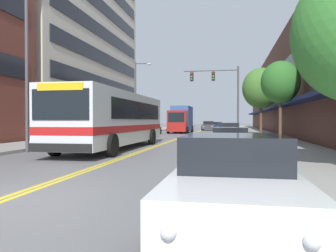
{
  "coord_description": "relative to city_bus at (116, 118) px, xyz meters",
  "views": [
    {
      "loc": [
        4.36,
        -5.58,
        1.55
      ],
      "look_at": [
        -0.97,
        22.7,
        1.06
      ],
      "focal_mm": 35.0,
      "sensor_mm": 36.0,
      "label": 1
    }
  ],
  "objects": [
    {
      "name": "city_bus",
      "position": [
        0.0,
        0.0,
        0.0
      ],
      "size": [
        2.91,
        11.87,
        2.99
      ],
      "color": "silver",
      "rests_on": "ground_plane"
    },
    {
      "name": "car_white_parked_right_foreground",
      "position": [
        6.26,
        -11.99,
        -1.09
      ],
      "size": [
        2.07,
        4.5,
        1.31
      ],
      "color": "white",
      "rests_on": "ground_plane"
    },
    {
      "name": "fire_hydrant",
      "position": [
        7.78,
        -0.82,
        -1.17
      ],
      "size": [
        0.32,
        0.24,
        0.76
      ],
      "color": "#B7B7BC",
      "rests_on": "sidewalk_right"
    },
    {
      "name": "car_navy_moving_second",
      "position": [
        3.93,
        46.16,
        -1.1
      ],
      "size": [
        2.2,
        4.56,
        1.28
      ],
      "color": "#19234C",
      "rests_on": "ground_plane"
    },
    {
      "name": "car_black_parked_right_mid",
      "position": [
        6.22,
        -0.77,
        -1.12
      ],
      "size": [
        2.17,
        4.75,
        1.21
      ],
      "color": "black",
      "rests_on": "ground_plane"
    },
    {
      "name": "sidewalk_right",
      "position": [
        9.22,
        25.36,
        -1.62
      ],
      "size": [
        3.78,
        106.0,
        0.16
      ],
      "color": "gray",
      "rests_on": "ground_plane"
    },
    {
      "name": "street_lamp_left_far",
      "position": [
        -3.24,
        15.72,
        2.79
      ],
      "size": [
        1.77,
        0.28,
        7.61
      ],
      "color": "#47474C",
      "rests_on": "ground_plane"
    },
    {
      "name": "car_silver_parked_right_end",
      "position": [
        6.15,
        10.55,
        -1.07
      ],
      "size": [
        2.13,
        4.45,
        1.36
      ],
      "color": "#B7B7BC",
      "rests_on": "ground_plane"
    },
    {
      "name": "car_red_parked_left_near",
      "position": [
        -2.45,
        17.68,
        -1.11
      ],
      "size": [
        2.02,
        4.52,
        1.27
      ],
      "color": "maroon",
      "rests_on": "ground_plane"
    },
    {
      "name": "street_tree_right_mid",
      "position": [
        9.65,
        6.55,
        2.5
      ],
      "size": [
        2.66,
        2.66,
        5.52
      ],
      "color": "brown",
      "rests_on": "sidewalk_right"
    },
    {
      "name": "car_champagne_parked_right_far",
      "position": [
        6.21,
        24.77,
        -1.12
      ],
      "size": [
        1.99,
        4.92,
        1.21
      ],
      "color": "beige",
      "rests_on": "ground_plane"
    },
    {
      "name": "storefront_row_right",
      "position": [
        15.34,
        25.36,
        3.54
      ],
      "size": [
        9.1,
        68.0,
        10.48
      ],
      "color": "brown",
      "rests_on": "ground_plane"
    },
    {
      "name": "traffic_signal_mast",
      "position": [
        5.2,
        17.01,
        3.31
      ],
      "size": [
        5.68,
        0.38,
        7.08
      ],
      "color": "#47474C",
      "rests_on": "ground_plane"
    },
    {
      "name": "sidewalk_left",
      "position": [
        -5.56,
        25.36,
        -1.62
      ],
      "size": [
        3.78,
        106.0,
        0.16
      ],
      "color": "gray",
      "rests_on": "ground_plane"
    },
    {
      "name": "car_dark_grey_moving_lead",
      "position": [
        2.92,
        35.21,
        -1.02
      ],
      "size": [
        2.13,
        4.56,
        1.44
      ],
      "color": "#38383D",
      "rests_on": "ground_plane"
    },
    {
      "name": "centre_line",
      "position": [
        1.83,
        25.36,
        -1.7
      ],
      "size": [
        0.34,
        106.0,
        0.01
      ],
      "color": "yellow",
      "rests_on": "ground_plane"
    },
    {
      "name": "ground_plane",
      "position": [
        1.83,
        25.36,
        -1.7
      ],
      "size": [
        240.0,
        240.0,
        0.0
      ],
      "primitive_type": "plane",
      "color": "slate"
    },
    {
      "name": "office_tower_left",
      "position": [
        -13.68,
        17.78,
        9.6
      ],
      "size": [
        12.08,
        24.89,
        22.6
      ],
      "color": "beige",
      "rests_on": "ground_plane"
    },
    {
      "name": "box_truck",
      "position": [
        0.14,
        23.8,
        0.01
      ],
      "size": [
        2.54,
        7.44,
        3.37
      ],
      "color": "maroon",
      "rests_on": "ground_plane"
    },
    {
      "name": "street_lamp_left_near",
      "position": [
        -3.19,
        -2.9,
        3.32
      ],
      "size": [
        2.19,
        0.28,
        8.54
      ],
      "color": "#47474C",
      "rests_on": "ground_plane"
    },
    {
      "name": "street_tree_right_far",
      "position": [
        9.14,
        15.21,
        2.93
      ],
      "size": [
        3.54,
        3.54,
        6.44
      ],
      "color": "brown",
      "rests_on": "sidewalk_right"
    }
  ]
}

